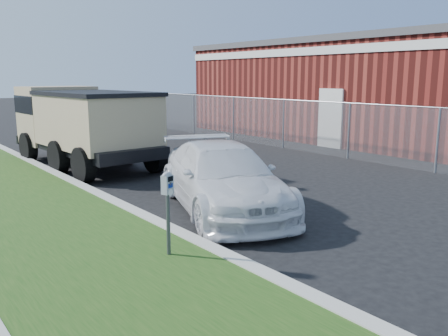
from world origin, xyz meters
TOP-DOWN VIEW (x-y plane):
  - ground at (0.00, 0.00)m, footprint 120.00×120.00m
  - chainlink_fence at (6.00, 7.00)m, footprint 0.06×30.06m
  - brick_building at (12.00, 8.00)m, footprint 9.20×14.20m
  - parking_meter at (-3.24, -0.11)m, footprint 0.20×0.16m
  - white_wagon at (-0.93, 1.70)m, footprint 3.27×4.87m
  - dump_truck at (-1.30, 8.14)m, footprint 2.63×6.04m

SIDE VIEW (x-z plane):
  - ground at x=0.00m, z-range 0.00..0.00m
  - white_wagon at x=-0.93m, z-range 0.00..1.31m
  - parking_meter at x=-3.24m, z-range 0.39..1.60m
  - chainlink_fence at x=6.00m, z-range -13.74..16.26m
  - dump_truck at x=-1.30m, z-range 0.15..2.47m
  - brick_building at x=12.00m, z-range 0.04..4.21m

